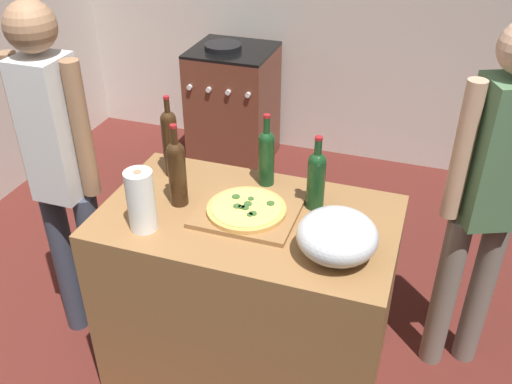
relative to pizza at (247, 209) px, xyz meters
The scene contains 13 objects.
ground_plane 1.24m from the pizza, 99.89° to the left, with size 4.66×3.68×0.02m, color #511E19.
counter 0.49m from the pizza, 29.14° to the left, with size 1.20×0.71×0.91m, color olive.
cutting_board 0.02m from the pizza, 115.01° to the right, with size 0.40×0.32×0.02m, color olive.
pizza is the anchor object (origin of this frame).
mixing_bowl 0.42m from the pizza, 19.77° to the right, with size 0.29×0.29×0.18m.
paper_towel_roll 0.42m from the pizza, 149.23° to the right, with size 0.11×0.11×0.25m.
wine_bottle_amber 0.49m from the pizza, 154.23° to the left, with size 0.07×0.07×0.37m.
wine_bottle_clear 0.32m from the pizza, behind, with size 0.07×0.07×0.36m.
wine_bottle_green 0.31m from the pizza, 31.74° to the left, with size 0.07×0.07×0.32m.
wine_bottle_dark 0.28m from the pizza, 90.34° to the left, with size 0.07×0.07×0.33m.
stove 2.18m from the pizza, 112.30° to the left, with size 0.59×0.58×0.94m.
person_in_stripes 0.86m from the pizza, behind, with size 0.37×0.20×1.69m.
person_in_red 0.99m from the pizza, 23.60° to the left, with size 0.35×0.27×1.67m.
Camera 1 is at (0.77, -1.00, 2.21)m, focal length 39.86 mm.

